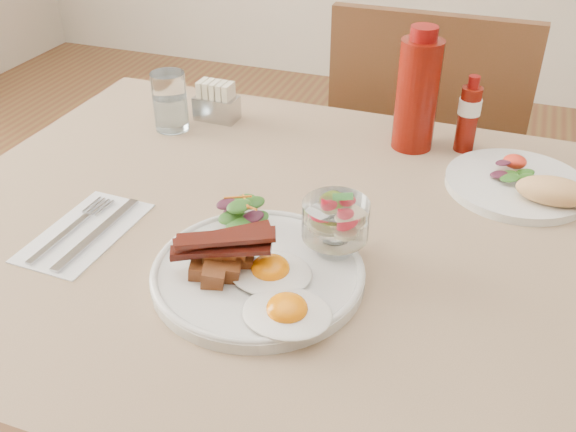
# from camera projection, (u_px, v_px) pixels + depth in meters

# --- Properties ---
(table) EXTENTS (1.33, 0.88, 0.75)m
(table) POSITION_uv_depth(u_px,v_px,m) (357.00, 289.00, 0.96)
(table) COLOR #582F1B
(table) RESTS_ON ground
(chair_far) EXTENTS (0.42, 0.42, 0.93)m
(chair_far) POSITION_uv_depth(u_px,v_px,m) (423.00, 169.00, 1.56)
(chair_far) COLOR #582F1B
(chair_far) RESTS_ON ground
(main_plate) EXTENTS (0.28, 0.28, 0.02)m
(main_plate) POSITION_uv_depth(u_px,v_px,m) (258.00, 274.00, 0.84)
(main_plate) COLOR silver
(main_plate) RESTS_ON table
(fried_eggs) EXTENTS (0.18, 0.19, 0.03)m
(fried_eggs) POSITION_uv_depth(u_px,v_px,m) (278.00, 290.00, 0.79)
(fried_eggs) COLOR silver
(fried_eggs) RESTS_ON main_plate
(bacon_potato_pile) EXTENTS (0.14, 0.09, 0.06)m
(bacon_potato_pile) POSITION_uv_depth(u_px,v_px,m) (222.00, 255.00, 0.81)
(bacon_potato_pile) COLOR brown
(bacon_potato_pile) RESTS_ON main_plate
(side_salad) EXTENTS (0.07, 0.07, 0.04)m
(side_salad) POSITION_uv_depth(u_px,v_px,m) (242.00, 213.00, 0.91)
(side_salad) COLOR #1E5215
(side_salad) RESTS_ON main_plate
(fruit_cup) EXTENTS (0.09, 0.09, 0.09)m
(fruit_cup) POSITION_uv_depth(u_px,v_px,m) (336.00, 220.00, 0.84)
(fruit_cup) COLOR white
(fruit_cup) RESTS_ON main_plate
(second_plate) EXTENTS (0.23, 0.23, 0.06)m
(second_plate) POSITION_uv_depth(u_px,v_px,m) (525.00, 185.00, 1.02)
(second_plate) COLOR silver
(second_plate) RESTS_ON table
(ketchup_bottle) EXTENTS (0.08, 0.08, 0.22)m
(ketchup_bottle) POSITION_uv_depth(u_px,v_px,m) (417.00, 93.00, 1.11)
(ketchup_bottle) COLOR #630D05
(ketchup_bottle) RESTS_ON table
(hot_sauce_bottle) EXTENTS (0.04, 0.04, 0.14)m
(hot_sauce_bottle) POSITION_uv_depth(u_px,v_px,m) (468.00, 115.00, 1.12)
(hot_sauce_bottle) COLOR #630D05
(hot_sauce_bottle) RESTS_ON table
(sugar_caddy) EXTENTS (0.08, 0.05, 0.08)m
(sugar_caddy) POSITION_uv_depth(u_px,v_px,m) (216.00, 103.00, 1.24)
(sugar_caddy) COLOR #AEAFB3
(sugar_caddy) RESTS_ON table
(water_glass) EXTENTS (0.06, 0.06, 0.11)m
(water_glass) POSITION_uv_depth(u_px,v_px,m) (170.00, 105.00, 1.20)
(water_glass) COLOR white
(water_glass) RESTS_ON table
(napkin_cutlery) EXTENTS (0.12, 0.21, 0.01)m
(napkin_cutlery) POSITION_uv_depth(u_px,v_px,m) (86.00, 232.00, 0.93)
(napkin_cutlery) COLOR silver
(napkin_cutlery) RESTS_ON table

